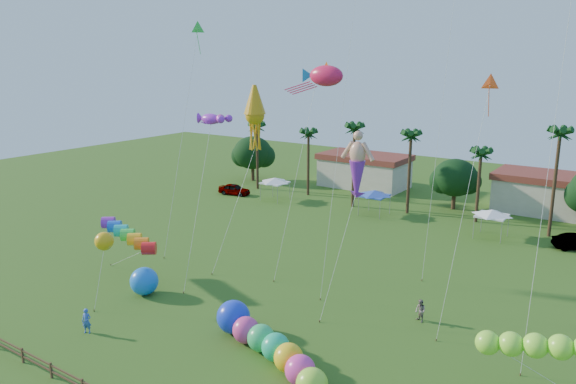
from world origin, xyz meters
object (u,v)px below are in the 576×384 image
Objects in this scene: car_a at (234,189)px; caterpillar_inflatable at (266,343)px; blue_ball at (144,281)px; spectator_a at (87,321)px; spectator_b at (420,311)px.

caterpillar_inflatable is (29.48, -32.12, 0.21)m from car_a.
blue_ball reaches higher than car_a.
blue_ball is at bearing -167.93° from caterpillar_inflatable.
caterpillar_inflatable reaches higher than blue_ball.
spectator_a is 12.89m from caterpillar_inflatable.
spectator_b is at bearing 10.63° from spectator_a.
spectator_a is 6.88m from blue_ball.
caterpillar_inflatable is (12.11, 4.42, 0.09)m from spectator_a.
spectator_b is at bearing 21.73° from blue_ball.
spectator_b reaches higher than car_a.
caterpillar_inflatable reaches higher than car_a.
spectator_b is at bearing -131.79° from car_a.
caterpillar_inflatable is 14.00m from blue_ball.
blue_ball is at bearing -162.54° from car_a.
caterpillar_inflatable is at bearing -7.97° from spectator_a.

